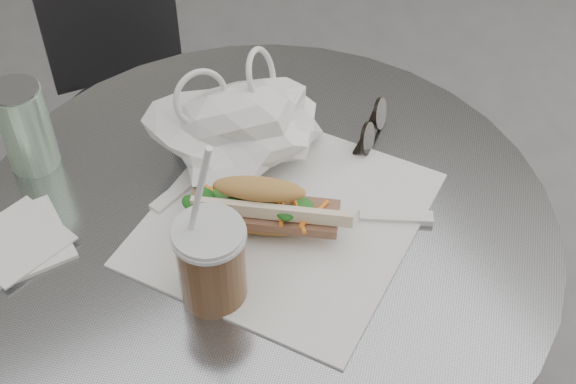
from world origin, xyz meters
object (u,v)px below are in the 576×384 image
iced_coffee (211,262)px  drink_can (25,127)px  banh_mi (262,207)px  sunglasses (372,128)px  chair_far (145,156)px  cafe_table (266,340)px

iced_coffee → drink_can: 0.34m
banh_mi → sunglasses: 0.23m
chair_far → drink_can: size_ratio=5.19×
banh_mi → sunglasses: banh_mi is taller
iced_coffee → banh_mi: bearing=30.2°
sunglasses → banh_mi: bearing=161.0°
iced_coffee → drink_can: size_ratio=1.91×
banh_mi → iced_coffee: (-0.10, -0.06, 0.02)m
banh_mi → sunglasses: bearing=56.8°
banh_mi → iced_coffee: size_ratio=0.94×
chair_far → drink_can: (-0.28, -0.39, 0.50)m
banh_mi → drink_can: drink_can is taller
iced_coffee → drink_can: bearing=107.8°
cafe_table → banh_mi: (-0.01, -0.01, 0.31)m
cafe_table → iced_coffee: bearing=-146.5°
sunglasses → drink_can: drink_can is taller
sunglasses → iced_coffee: bearing=165.3°
iced_coffee → sunglasses: iced_coffee is taller
chair_far → iced_coffee: iced_coffee is taller
chair_far → banh_mi: (-0.07, -0.65, 0.48)m
sunglasses → drink_can: bearing=118.3°
cafe_table → chair_far: bearing=84.0°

